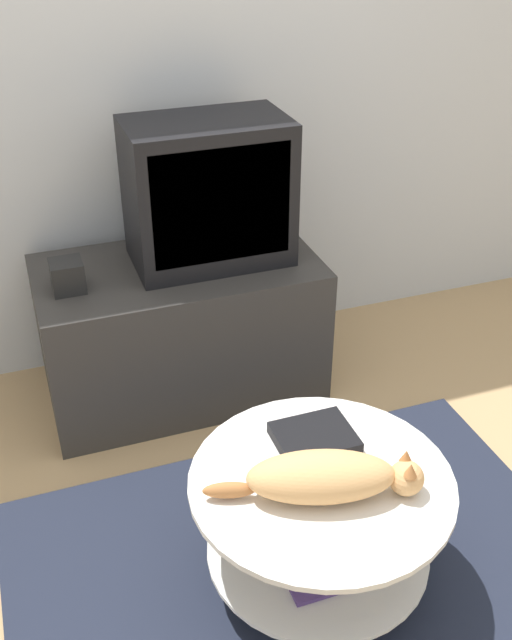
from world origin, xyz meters
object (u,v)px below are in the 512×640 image
(tv, at_px, (208,193))
(cat, at_px, (329,477))
(dvd_box, at_px, (314,438))
(speaker, at_px, (67,276))

(tv, bearing_deg, cat, -91.48)
(tv, relative_size, cat, 1.02)
(tv, distance_m, dvd_box, 1.05)
(tv, height_order, dvd_box, tv)
(speaker, bearing_deg, tv, 7.41)
(speaker, relative_size, dvd_box, 0.50)
(tv, height_order, speaker, tv)
(cat, bearing_deg, speaker, 131.63)
(tv, relative_size, dvd_box, 2.58)
(speaker, xyz_separation_m, dvd_box, (0.57, -0.90, -0.18))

